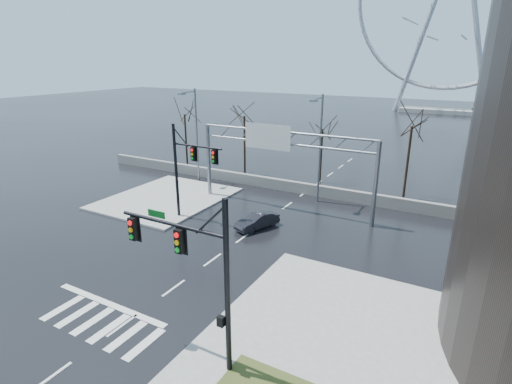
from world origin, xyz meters
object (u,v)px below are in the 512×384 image
Objects in this scene: signal_mast_near at (199,265)px; sign_gantry at (280,153)px; signal_mast_far at (186,164)px; car at (257,221)px.

signal_mast_near reaches higher than sign_gantry.
signal_mast_far is at bearing 130.26° from signal_mast_near.
signal_mast_near reaches higher than car.
sign_gantry is 4.35× the size of car.
sign_gantry is at bearing 106.19° from signal_mast_near.
signal_mast_far is at bearing -132.47° from sign_gantry.
signal_mast_far is 7.36m from car.
signal_mast_near is 2.13× the size of car.
sign_gantry is at bearing 47.53° from signal_mast_far.
signal_mast_near is 15.67m from car.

